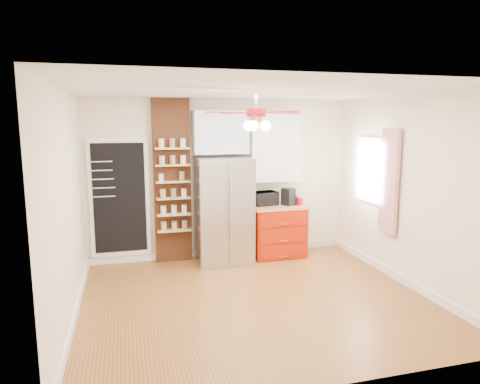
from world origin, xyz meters
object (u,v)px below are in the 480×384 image
object	(u,v)px
canister_left	(300,202)
pantry_jar_oats	(161,178)
fridge	(223,210)
toaster_oven	(265,198)
ceiling_fan	(256,113)
red_cabinet	(277,230)
coffee_maker	(288,197)

from	to	relation	value
canister_left	pantry_jar_oats	bearing A→B (deg)	174.86
fridge	toaster_oven	distance (m)	0.78
ceiling_fan	toaster_oven	bearing A→B (deg)	68.08
red_cabinet	coffee_maker	xyz separation A→B (m)	(0.18, -0.04, 0.60)
coffee_maker	canister_left	xyz separation A→B (m)	(0.19, -0.06, -0.08)
fridge	red_cabinet	xyz separation A→B (m)	(0.97, 0.05, -0.42)
pantry_jar_oats	canister_left	bearing A→B (deg)	-5.14
coffee_maker	ceiling_fan	bearing A→B (deg)	-147.94
red_cabinet	canister_left	xyz separation A→B (m)	(0.37, -0.10, 0.51)
fridge	pantry_jar_oats	bearing A→B (deg)	170.63
fridge	red_cabinet	world-z (taller)	fridge
fridge	canister_left	xyz separation A→B (m)	(1.34, -0.05, 0.09)
coffee_maker	toaster_oven	bearing A→B (deg)	138.98
ceiling_fan	fridge	bearing A→B (deg)	91.76
ceiling_fan	coffee_maker	world-z (taller)	ceiling_fan
fridge	toaster_oven	bearing A→B (deg)	9.54
canister_left	pantry_jar_oats	size ratio (longest dim) A/B	1.11
red_cabinet	toaster_oven	bearing A→B (deg)	160.05
fridge	coffee_maker	size ratio (longest dim) A/B	5.93
fridge	canister_left	world-z (taller)	fridge
canister_left	red_cabinet	bearing A→B (deg)	165.38
pantry_jar_oats	toaster_oven	bearing A→B (deg)	-1.18
fridge	red_cabinet	distance (m)	1.06
ceiling_fan	red_cabinet	bearing A→B (deg)	61.29
toaster_oven	canister_left	bearing A→B (deg)	-27.57
red_cabinet	coffee_maker	world-z (taller)	coffee_maker
fridge	coffee_maker	xyz separation A→B (m)	(1.15, 0.01, 0.17)
red_cabinet	coffee_maker	bearing A→B (deg)	-13.09
fridge	toaster_oven	world-z (taller)	fridge
pantry_jar_oats	fridge	bearing A→B (deg)	-9.37
toaster_oven	canister_left	size ratio (longest dim) A/B	3.27
red_cabinet	ceiling_fan	world-z (taller)	ceiling_fan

